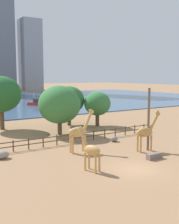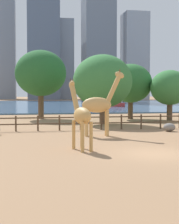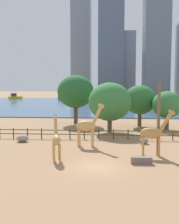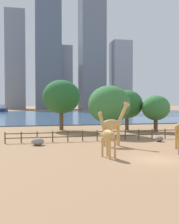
% 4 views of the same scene
% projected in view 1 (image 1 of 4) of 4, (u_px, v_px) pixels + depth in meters
% --- Properties ---
extents(giraffe_tall, '(1.18, 2.86, 4.05)m').
position_uv_depth(giraffe_tall, '(91.00, 150.00, 25.02)').
color(giraffe_tall, tan).
rests_on(giraffe_tall, ground).
extents(giraffe_companion, '(3.24, 1.07, 4.95)m').
position_uv_depth(giraffe_companion, '(79.00, 132.00, 31.14)').
color(giraffe_companion, tan).
rests_on(giraffe_companion, ground).
extents(giraffe_young, '(3.30, 1.03, 4.63)m').
position_uv_depth(giraffe_young, '(146.00, 132.00, 31.57)').
color(giraffe_young, '#C18C47').
rests_on(giraffe_young, ground).
extents(utility_pole, '(0.28, 0.28, 7.14)m').
position_uv_depth(utility_pole, '(148.00, 119.00, 31.79)').
color(utility_pole, brown).
rests_on(utility_pole, ground).
extents(boulder_near_fence, '(1.42, 1.10, 0.82)m').
position_uv_depth(boulder_near_fence, '(2.00, 155.00, 28.89)').
color(boulder_near_fence, gray).
rests_on(boulder_near_fence, ground).
extents(boulder_by_pole, '(1.02, 0.91, 0.68)m').
position_uv_depth(boulder_by_pole, '(114.00, 139.00, 36.43)').
color(boulder_by_pole, gray).
rests_on(boulder_by_pole, ground).
extents(feeding_trough, '(1.80, 0.60, 0.60)m').
position_uv_depth(feeding_trough, '(154.00, 156.00, 28.82)').
color(feeding_trough, '#72665B').
rests_on(feeding_trough, ground).
extents(enclosure_fence, '(26.12, 0.14, 1.30)m').
position_uv_depth(enclosure_fence, '(71.00, 137.00, 35.52)').
color(enclosure_fence, '#4C3826').
rests_on(enclosure_fence, ground).
extents(tree_left_large, '(4.50, 4.50, 5.85)m').
position_uv_depth(tree_left_large, '(97.00, 104.00, 47.47)').
color(tree_left_large, brown).
rests_on(tree_left_large, ground).
extents(tree_center_broad, '(6.08, 6.08, 7.13)m').
position_uv_depth(tree_center_broad, '(59.00, 105.00, 40.26)').
color(tree_center_broad, brown).
rests_on(tree_center_broad, ground).
extents(tree_right_tall, '(5.28, 5.28, 6.75)m').
position_uv_depth(tree_right_tall, '(69.00, 100.00, 47.96)').
color(tree_right_tall, brown).
rests_on(tree_right_tall, ground).
extents(tree_left_small, '(6.31, 6.31, 8.48)m').
position_uv_depth(tree_left_small, '(1.00, 94.00, 44.04)').
color(tree_left_small, brown).
rests_on(tree_left_small, ground).
extents(boat_ferry, '(3.61, 4.23, 3.72)m').
position_uv_depth(boat_ferry, '(35.00, 103.00, 79.48)').
color(boat_ferry, '#B22D28').
rests_on(boat_ferry, harbor_water).
extents(skyline_tower_glass, '(11.39, 11.71, 41.56)m').
position_uv_depth(skyline_tower_glass, '(30.00, 55.00, 167.19)').
color(skyline_tower_glass, '#939EAD').
rests_on(skyline_tower_glass, ground).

